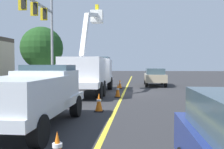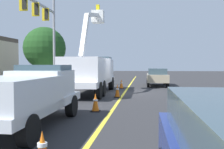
{
  "view_description": "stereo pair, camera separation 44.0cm",
  "coord_description": "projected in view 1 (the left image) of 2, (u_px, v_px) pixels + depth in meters",
  "views": [
    {
      "loc": [
        -17.71,
        -0.32,
        2.08
      ],
      "look_at": [
        -1.36,
        0.76,
        1.4
      ],
      "focal_mm": 39.38,
      "sensor_mm": 36.0,
      "label": 1
    },
    {
      "loc": [
        -17.68,
        -0.76,
        2.08
      ],
      "look_at": [
        -1.36,
        0.76,
        1.4
      ],
      "focal_mm": 39.38,
      "sensor_mm": 36.0,
      "label": 2
    }
  ],
  "objects": [
    {
      "name": "traffic_cone_mid_front",
      "position": [
        99.0,
        102.0,
        10.78
      ],
      "size": [
        0.4,
        0.4,
        0.82
      ],
      "color": "black",
      "rests_on": "ground"
    },
    {
      "name": "traffic_cone_mid_rear",
      "position": [
        118.0,
        91.0,
        15.49
      ],
      "size": [
        0.4,
        0.4,
        0.86
      ],
      "color": "black",
      "rests_on": "ground"
    },
    {
      "name": "service_pickup_truck",
      "position": [
        33.0,
        94.0,
        7.95
      ],
      "size": [
        5.67,
        2.36,
        2.06
      ],
      "color": "silver",
      "rests_on": "ground"
    },
    {
      "name": "lane_centre_stripe",
      "position": [
        124.0,
        93.0,
        17.76
      ],
      "size": [
        49.97,
        2.02,
        0.01
      ],
      "primitive_type": "cube",
      "rotation": [
        0.0,
        0.0,
        -0.04
      ],
      "color": "yellow",
      "rests_on": "ground"
    },
    {
      "name": "street_tree_right",
      "position": [
        42.0,
        48.0,
        25.12
      ],
      "size": [
        4.31,
        4.31,
        5.92
      ],
      "color": "brown",
      "rests_on": "ground"
    },
    {
      "name": "utility_bucket_truck",
      "position": [
        90.0,
        71.0,
        17.63
      ],
      "size": [
        8.29,
        2.84,
        6.6
      ],
      "color": "white",
      "rests_on": "ground"
    },
    {
      "name": "passing_minivan",
      "position": [
        155.0,
        76.0,
        23.87
      ],
      "size": [
        4.87,
        2.1,
        1.69
      ],
      "color": "tan",
      "rests_on": "ground"
    },
    {
      "name": "traffic_cone_trailing",
      "position": [
        120.0,
        84.0,
        21.13
      ],
      "size": [
        0.4,
        0.4,
        0.8
      ],
      "color": "black",
      "rests_on": "ground"
    },
    {
      "name": "traffic_signal_mast",
      "position": [
        43.0,
        24.0,
        19.75
      ],
      "size": [
        6.63,
        0.7,
        7.83
      ],
      "color": "gray",
      "rests_on": "ground"
    },
    {
      "name": "ground",
      "position": [
        124.0,
        93.0,
        17.76
      ],
      "size": [
        120.0,
        120.0,
        0.0
      ],
      "primitive_type": "plane",
      "color": "#2D2D30"
    },
    {
      "name": "sidewalk_far_side",
      "position": [
        23.0,
        91.0,
        18.55
      ],
      "size": [
        60.09,
        5.83,
        0.12
      ],
      "primitive_type": "cube",
      "rotation": [
        0.0,
        0.0,
        -0.04
      ],
      "color": "#B2ADA3",
      "rests_on": "ground"
    }
  ]
}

